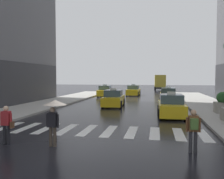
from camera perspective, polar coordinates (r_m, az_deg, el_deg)
The scene contains 12 objects.
ground_plane at distance 10.17m, azimuth -7.54°, elevation -13.46°, with size 160.00×160.00×0.00m, color black.
crosswalk_markings at distance 12.96m, azimuth -3.34°, elevation -9.82°, with size 11.30×2.80×0.01m.
taxi_lead at distance 18.13m, azimuth 14.03°, elevation -3.93°, with size 1.98×4.56×1.80m.
taxi_second at distance 23.55m, azimuth 0.39°, elevation -2.26°, with size 2.05×4.59×1.80m.
taxi_third at distance 28.74m, azimuth 13.33°, elevation -1.40°, with size 2.02×4.58×1.80m.
taxi_fourth at distance 35.85m, azimuth -1.65°, elevation -0.47°, with size 2.06×4.60×1.80m.
taxi_fifth at distance 37.51m, azimuth 5.16°, elevation -0.32°, with size 2.04×4.59×1.80m.
box_truck at distance 52.66m, azimuth 11.43°, elevation 1.80°, with size 2.41×7.59×3.35m.
pedestrian_with_umbrella at distance 10.07m, azimuth -13.75°, elevation -4.86°, with size 0.96×0.96×1.94m.
pedestrian_with_backpack at distance 9.58m, azimuth 18.99°, elevation -8.64°, with size 0.55×0.43×1.65m.
pedestrian_with_handbag at distance 11.21m, azimuth -24.05°, elevation -7.25°, with size 0.60×0.24×1.65m.
planter_mid_block at distance 20.09m, azimuth 25.04°, elevation -3.03°, with size 1.10×1.10×1.60m.
Camera 1 is at (3.06, -9.26, 2.87)m, focal length 38.00 mm.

